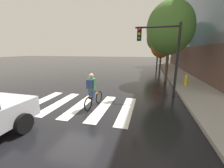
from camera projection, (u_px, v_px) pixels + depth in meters
ground_plane at (75, 105)px, 7.35m from camera, size 120.00×120.00×0.00m
crosswalk_stripes at (80, 105)px, 7.27m from camera, size 5.33×3.38×0.01m
cyclist at (92, 91)px, 6.79m from camera, size 0.39×1.70×1.69m
traffic_light_near at (163, 48)px, 8.08m from camera, size 2.47×0.28×4.20m
fire_hydrant at (186, 80)px, 10.82m from camera, size 0.33×0.22×0.78m
street_tree_near at (170, 28)px, 11.70m from camera, size 3.76×3.76×6.69m
street_tree_mid at (161, 46)px, 18.93m from camera, size 2.80×2.80×4.98m
street_tree_far at (159, 38)px, 24.62m from camera, size 4.06×4.06×7.23m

